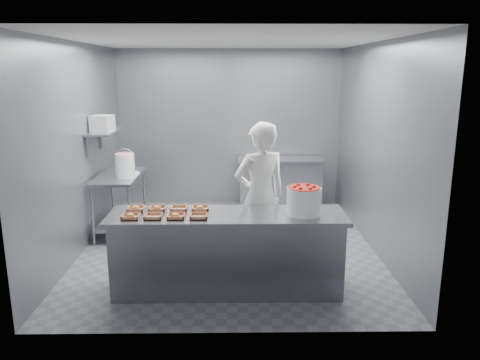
# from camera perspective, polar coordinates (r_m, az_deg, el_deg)

# --- Properties ---
(floor) EXTENTS (4.50, 4.50, 0.00)m
(floor) POSITION_cam_1_polar(r_m,az_deg,el_deg) (6.70, -1.38, -8.02)
(floor) COLOR #4C4C51
(floor) RESTS_ON ground
(ceiling) EXTENTS (4.50, 4.50, 0.00)m
(ceiling) POSITION_cam_1_polar(r_m,az_deg,el_deg) (6.25, -1.53, 16.64)
(ceiling) COLOR white
(ceiling) RESTS_ON wall_back
(wall_back) EXTENTS (4.00, 0.04, 2.80)m
(wall_back) POSITION_cam_1_polar(r_m,az_deg,el_deg) (8.55, -1.29, 6.35)
(wall_back) COLOR slate
(wall_back) RESTS_ON ground
(wall_left) EXTENTS (0.04, 4.50, 2.80)m
(wall_left) POSITION_cam_1_polar(r_m,az_deg,el_deg) (6.65, -18.97, 3.63)
(wall_left) COLOR slate
(wall_left) RESTS_ON ground
(wall_right) EXTENTS (0.04, 4.50, 2.80)m
(wall_right) POSITION_cam_1_polar(r_m,az_deg,el_deg) (6.61, 16.20, 3.76)
(wall_right) COLOR slate
(wall_right) RESTS_ON ground
(service_counter) EXTENTS (2.60, 0.70, 0.90)m
(service_counter) POSITION_cam_1_polar(r_m,az_deg,el_deg) (5.28, -1.54, -8.77)
(service_counter) COLOR slate
(service_counter) RESTS_ON ground
(prep_table) EXTENTS (0.60, 1.20, 0.90)m
(prep_table) POSITION_cam_1_polar(r_m,az_deg,el_deg) (7.29, -14.45, -1.77)
(prep_table) COLOR slate
(prep_table) RESTS_ON ground
(back_counter) EXTENTS (1.50, 0.60, 0.90)m
(back_counter) POSITION_cam_1_polar(r_m,az_deg,el_deg) (8.42, 4.87, -0.36)
(back_counter) COLOR slate
(back_counter) RESTS_ON ground
(wall_shelf) EXTENTS (0.35, 0.90, 0.03)m
(wall_shelf) POSITION_cam_1_polar(r_m,az_deg,el_deg) (7.15, -16.22, 5.67)
(wall_shelf) COLOR slate
(wall_shelf) RESTS_ON wall_left
(tray_0) EXTENTS (0.19, 0.18, 0.06)m
(tray_0) POSITION_cam_1_polar(r_m,az_deg,el_deg) (5.10, -13.20, -4.30)
(tray_0) COLOR tan
(tray_0) RESTS_ON service_counter
(tray_1) EXTENTS (0.19, 0.18, 0.04)m
(tray_1) POSITION_cam_1_polar(r_m,az_deg,el_deg) (5.06, -10.50, -4.37)
(tray_1) COLOR tan
(tray_1) RESTS_ON service_counter
(tray_2) EXTENTS (0.19, 0.18, 0.06)m
(tray_2) POSITION_cam_1_polar(r_m,az_deg,el_deg) (5.02, -7.82, -4.36)
(tray_2) COLOR tan
(tray_2) RESTS_ON service_counter
(tray_3) EXTENTS (0.19, 0.18, 0.04)m
(tray_3) POSITION_cam_1_polar(r_m,az_deg,el_deg) (5.00, -5.05, -4.40)
(tray_3) COLOR tan
(tray_3) RESTS_ON service_counter
(tray_4) EXTENTS (0.19, 0.18, 0.06)m
(tray_4) POSITION_cam_1_polar(r_m,az_deg,el_deg) (5.36, -12.57, -3.41)
(tray_4) COLOR tan
(tray_4) RESTS_ON service_counter
(tray_5) EXTENTS (0.19, 0.18, 0.06)m
(tray_5) POSITION_cam_1_polar(r_m,az_deg,el_deg) (5.32, -10.04, -3.43)
(tray_5) COLOR tan
(tray_5) RESTS_ON service_counter
(tray_6) EXTENTS (0.19, 0.18, 0.04)m
(tray_6) POSITION_cam_1_polar(r_m,az_deg,el_deg) (5.29, -7.43, -3.47)
(tray_6) COLOR tan
(tray_6) RESTS_ON service_counter
(tray_7) EXTENTS (0.19, 0.18, 0.06)m
(tray_7) POSITION_cam_1_polar(r_m,az_deg,el_deg) (5.26, -4.86, -3.45)
(tray_7) COLOR tan
(tray_7) RESTS_ON service_counter
(worker) EXTENTS (0.79, 0.66, 1.84)m
(worker) POSITION_cam_1_polar(r_m,az_deg,el_deg) (5.70, 2.47, -2.11)
(worker) COLOR white
(worker) RESTS_ON ground
(strawberry_tub) EXTENTS (0.37, 0.37, 0.31)m
(strawberry_tub) POSITION_cam_1_polar(r_m,az_deg,el_deg) (5.10, 7.78, -2.42)
(strawberry_tub) COLOR white
(strawberry_tub) RESTS_ON service_counter
(glaze_bucket) EXTENTS (0.29, 0.28, 0.43)m
(glaze_bucket) POSITION_cam_1_polar(r_m,az_deg,el_deg) (7.01, -13.84, 1.81)
(glaze_bucket) COLOR white
(glaze_bucket) RESTS_ON prep_table
(bucket_lid) EXTENTS (0.40, 0.40, 0.03)m
(bucket_lid) POSITION_cam_1_polar(r_m,az_deg,el_deg) (7.21, -13.45, 0.75)
(bucket_lid) COLOR white
(bucket_lid) RESTS_ON prep_table
(rag) EXTENTS (0.18, 0.17, 0.02)m
(rag) POSITION_cam_1_polar(r_m,az_deg,el_deg) (7.64, -14.01, 1.39)
(rag) COLOR #CCB28C
(rag) RESTS_ON prep_table
(appliance) EXTENTS (0.31, 0.34, 0.23)m
(appliance) POSITION_cam_1_polar(r_m,az_deg,el_deg) (7.07, -16.44, 6.64)
(appliance) COLOR gray
(appliance) RESTS_ON wall_shelf
(paper_stack) EXTENTS (0.32, 0.25, 0.04)m
(paper_stack) POSITION_cam_1_polar(r_m,az_deg,el_deg) (8.29, 2.49, 2.75)
(paper_stack) COLOR silver
(paper_stack) RESTS_ON back_counter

